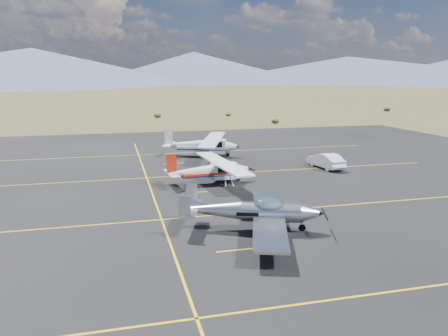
{
  "coord_description": "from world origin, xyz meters",
  "views": [
    {
      "loc": [
        -8.48,
        -22.58,
        8.3
      ],
      "look_at": [
        -0.69,
        7.97,
        1.6
      ],
      "focal_mm": 35.0,
      "sensor_mm": 36.0,
      "label": 1
    }
  ],
  "objects_px": {
    "aircraft_cessna": "(210,170)",
    "aircraft_plain": "(202,144)",
    "aircraft_low_wing": "(255,212)",
    "sedan": "(326,161)"
  },
  "relations": [
    {
      "from": "aircraft_plain",
      "to": "sedan",
      "type": "distance_m",
      "value": 13.0
    },
    {
      "from": "aircraft_cessna",
      "to": "sedan",
      "type": "relative_size",
      "value": 2.37
    },
    {
      "from": "aircraft_low_wing",
      "to": "aircraft_cessna",
      "type": "distance_m",
      "value": 10.84
    },
    {
      "from": "aircraft_cessna",
      "to": "sedan",
      "type": "distance_m",
      "value": 11.93
    },
    {
      "from": "aircraft_cessna",
      "to": "aircraft_plain",
      "type": "relative_size",
      "value": 0.89
    },
    {
      "from": "aircraft_cessna",
      "to": "aircraft_low_wing",
      "type": "bearing_deg",
      "value": -95.06
    },
    {
      "from": "aircraft_low_wing",
      "to": "aircraft_plain",
      "type": "relative_size",
      "value": 0.91
    },
    {
      "from": "aircraft_plain",
      "to": "aircraft_cessna",
      "type": "bearing_deg",
      "value": -79.03
    },
    {
      "from": "aircraft_low_wing",
      "to": "aircraft_cessna",
      "type": "xyz_separation_m",
      "value": [
        -0.05,
        10.84,
        0.05
      ]
    },
    {
      "from": "aircraft_low_wing",
      "to": "sedan",
      "type": "relative_size",
      "value": 2.44
    }
  ]
}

